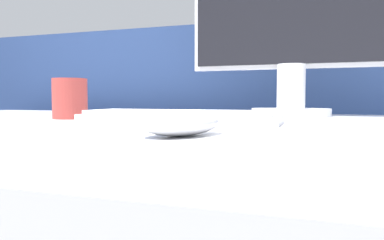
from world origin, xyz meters
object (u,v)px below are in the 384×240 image
(monitor, at_px, (292,17))
(mug, at_px, (70,99))
(computer_mouse_near, at_px, (182,123))
(keyboard, at_px, (180,117))

(monitor, height_order, mug, monitor)
(computer_mouse_near, distance_m, monitor, 0.64)
(computer_mouse_near, relative_size, monitor, 0.27)
(monitor, bearing_deg, keyboard, -116.71)
(keyboard, bearing_deg, computer_mouse_near, -69.38)
(computer_mouse_near, relative_size, keyboard, 0.38)
(monitor, distance_m, mug, 0.60)
(keyboard, xyz_separation_m, monitor, (0.18, 0.36, 0.25))
(keyboard, relative_size, mug, 4.17)
(mug, bearing_deg, computer_mouse_near, -36.12)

